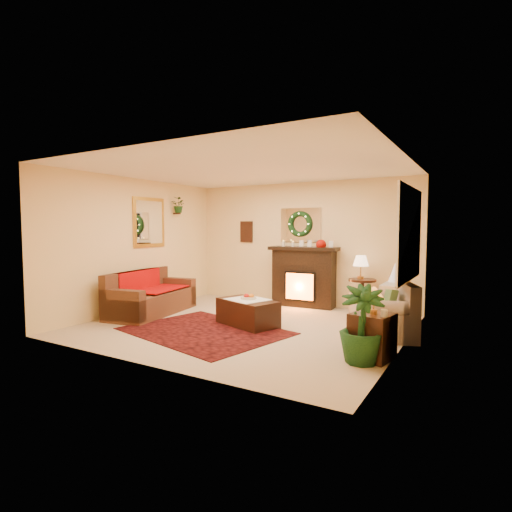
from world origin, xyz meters
The scene contains 31 objects.
floor centered at (0.00, 0.00, 0.00)m, with size 5.00×5.00×0.00m, color beige.
ceiling centered at (0.00, 0.00, 2.60)m, with size 5.00×5.00×0.00m, color white.
wall_back centered at (0.00, 2.25, 1.30)m, with size 5.00×5.00×0.00m, color #EFD88C.
wall_front centered at (0.00, -2.25, 1.30)m, with size 5.00×5.00×0.00m, color #EFD88C.
wall_left centered at (-2.50, 0.00, 1.30)m, with size 4.50×4.50×0.00m, color #EFD88C.
wall_right centered at (2.50, 0.00, 1.30)m, with size 4.50×4.50×0.00m, color #EFD88C.
area_rug centered at (-0.36, -0.65, 0.01)m, with size 2.43×1.82×0.01m, color maroon.
sofa centered at (-2.04, -0.09, 0.43)m, with size 0.84×1.90×0.82m, color #532C20.
red_throw centered at (-2.08, 0.10, 0.46)m, with size 0.76×1.23×0.02m, color red.
fireplace centered at (0.17, 2.04, 0.55)m, with size 1.28×0.41×1.18m, color black.
poinsettia centered at (0.56, 2.00, 1.30)m, with size 0.21×0.21×0.21m, color #A40B03.
mantel_candle_a centered at (-0.30, 2.03, 1.26)m, with size 0.06×0.06×0.19m, color white.
mantel_candle_b centered at (-0.07, 2.00, 1.26)m, with size 0.06×0.06×0.17m, color silver.
mantel_mirror centered at (0.00, 2.23, 1.70)m, with size 0.92×0.02×0.72m, color white.
wreath centered at (0.00, 2.19, 1.72)m, with size 0.55×0.55×0.11m, color #194719.
wall_art centered at (-1.35, 2.23, 1.55)m, with size 0.32×0.03×0.48m, color #381E11.
gold_mirror centered at (-2.48, 0.30, 1.75)m, with size 0.03×0.84×1.00m, color gold.
hanging_plant centered at (-2.34, 1.05, 1.97)m, with size 0.33×0.28×0.36m, color #194719.
loveseat centered at (2.06, 0.70, 0.42)m, with size 0.82×1.41×0.82m, color #B1A395.
window_frame centered at (2.48, 0.55, 1.55)m, with size 0.03×1.86×1.36m, color white.
window_glass centered at (2.47, 0.55, 1.55)m, with size 0.02×1.70×1.22m, color black.
window_sill centered at (2.38, 0.55, 0.87)m, with size 0.22×1.86×0.04m, color white.
mini_tree centered at (2.39, 0.12, 1.04)m, with size 0.21×0.21×0.31m, color white.
sill_plant centered at (2.41, 1.26, 1.08)m, with size 0.27×0.22×0.50m, color black.
side_table_round centered at (1.44, 1.87, 0.33)m, with size 0.52×0.52×0.67m, color #342312.
lamp_cream centered at (1.40, 1.89, 0.88)m, with size 0.30×0.30×0.45m, color #FFD5A7.
end_table_square centered at (2.26, -0.64, 0.27)m, with size 0.47×0.47×0.57m, color #341E10.
lamp_tiffany centered at (2.28, -0.67, 0.74)m, with size 0.26×0.26×0.38m, color orange.
coffee_table centered at (0.03, 0.02, 0.21)m, with size 1.04×0.57×0.44m, color #4B200F.
fruit_bowl centered at (0.03, 0.04, 0.45)m, with size 0.27×0.27×0.06m, color beige.
floor_palm centered at (2.19, -0.88, 0.45)m, with size 1.59×1.59×2.84m, color #206524.
Camera 1 is at (3.47, -5.61, 1.63)m, focal length 28.00 mm.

